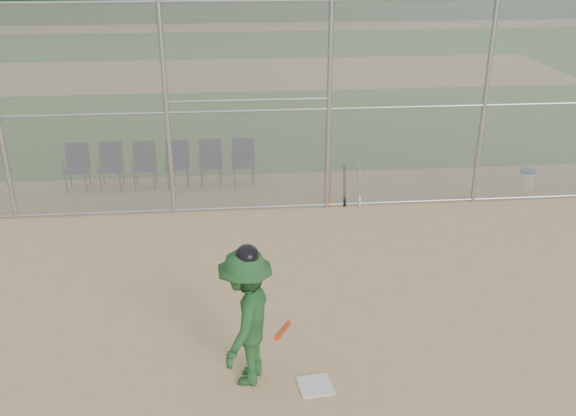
{
  "coord_description": "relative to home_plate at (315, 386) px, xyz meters",
  "views": [
    {
      "loc": [
        -0.84,
        -6.61,
        5.09
      ],
      "look_at": [
        0.0,
        2.5,
        1.1
      ],
      "focal_mm": 40.0,
      "sensor_mm": 36.0,
      "label": 1
    }
  ],
  "objects": [
    {
      "name": "ground",
      "position": [
        -0.06,
        0.41,
        -0.01
      ],
      "size": [
        100.0,
        100.0,
        0.0
      ],
      "primitive_type": "plane",
      "color": "tan",
      "rests_on": "ground"
    },
    {
      "name": "grass_strip",
      "position": [
        -0.06,
        18.41,
        -0.0
      ],
      "size": [
        100.0,
        100.0,
        0.0
      ],
      "primitive_type": "plane",
      "color": "#29631D",
      "rests_on": "ground"
    },
    {
      "name": "dirt_patch_far",
      "position": [
        -0.06,
        18.41,
        -0.0
      ],
      "size": [
        24.0,
        24.0,
        0.0
      ],
      "primitive_type": "plane",
      "color": "tan",
      "rests_on": "ground"
    },
    {
      "name": "backstop_fence",
      "position": [
        -0.06,
        5.41,
        2.06
      ],
      "size": [
        16.09,
        0.09,
        4.0
      ],
      "color": "gray",
      "rests_on": "ground"
    },
    {
      "name": "home_plate",
      "position": [
        0.0,
        0.0,
        0.0
      ],
      "size": [
        0.44,
        0.44,
        0.02
      ],
      "primitive_type": "cube",
      "rotation": [
        0.0,
        0.0,
        0.11
      ],
      "color": "silver",
      "rests_on": "ground"
    },
    {
      "name": "batter_at_plate",
      "position": [
        -0.8,
        0.23,
        0.88
      ],
      "size": [
        1.03,
        1.44,
        1.84
      ],
      "color": "#1F4D23",
      "rests_on": "ground"
    },
    {
      "name": "water_cooler",
      "position": [
        5.32,
        6.01,
        0.2
      ],
      "size": [
        0.33,
        0.33,
        0.42
      ],
      "color": "white",
      "rests_on": "ground"
    },
    {
      "name": "spare_bats",
      "position": [
        1.3,
        5.49,
        0.41
      ],
      "size": [
        0.66,
        0.29,
        0.84
      ],
      "color": "#D84C14",
      "rests_on": "ground"
    },
    {
      "name": "chair_0",
      "position": [
        -4.17,
        6.83,
        0.47
      ],
      "size": [
        0.54,
        0.52,
        0.96
      ],
      "primitive_type": null,
      "color": "#0F1037",
      "rests_on": "ground"
    },
    {
      "name": "chair_1",
      "position": [
        -3.47,
        6.83,
        0.47
      ],
      "size": [
        0.54,
        0.52,
        0.96
      ],
      "primitive_type": null,
      "color": "#0F1037",
      "rests_on": "ground"
    },
    {
      "name": "chair_2",
      "position": [
        -2.77,
        6.83,
        0.47
      ],
      "size": [
        0.54,
        0.52,
        0.96
      ],
      "primitive_type": null,
      "color": "#0F1037",
      "rests_on": "ground"
    },
    {
      "name": "chair_3",
      "position": [
        -2.06,
        6.83,
        0.47
      ],
      "size": [
        0.54,
        0.52,
        0.96
      ],
      "primitive_type": null,
      "color": "#0F1037",
      "rests_on": "ground"
    },
    {
      "name": "chair_4",
      "position": [
        -1.36,
        6.83,
        0.47
      ],
      "size": [
        0.54,
        0.52,
        0.96
      ],
      "primitive_type": null,
      "color": "#0F1037",
      "rests_on": "ground"
    },
    {
      "name": "chair_5",
      "position": [
        -0.66,
        6.83,
        0.47
      ],
      "size": [
        0.54,
        0.52,
        0.96
      ],
      "primitive_type": null,
      "color": "#0F1037",
      "rests_on": "ground"
    }
  ]
}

